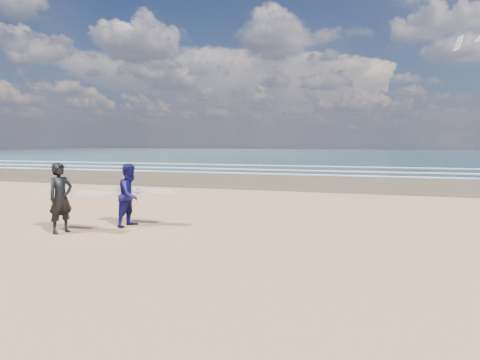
% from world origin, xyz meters
% --- Properties ---
extents(ocean, '(220.00, 100.00, 0.02)m').
position_xyz_m(ocean, '(20.00, 72.00, 0.01)').
color(ocean, '#1B333C').
rests_on(ocean, ground).
extents(surfer_near, '(2.22, 1.06, 2.01)m').
position_xyz_m(surfer_near, '(0.55, 0.25, 1.02)').
color(surfer_near, black).
rests_on(surfer_near, ground).
extents(surfer_far, '(2.21, 1.14, 1.93)m').
position_xyz_m(surfer_far, '(1.91, 1.68, 0.97)').
color(surfer_far, '#0D0B42').
rests_on(surfer_far, ground).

